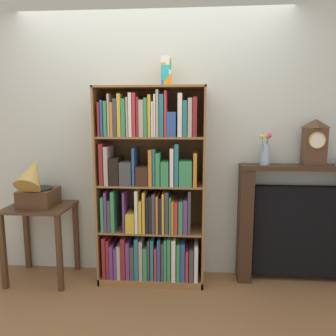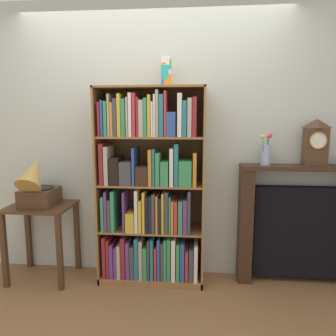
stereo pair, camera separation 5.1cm
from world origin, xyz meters
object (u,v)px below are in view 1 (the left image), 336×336
(side_table_left, at_px, (41,224))
(flower_vase, at_px, (265,151))
(mantel_clock, at_px, (314,142))
(fireplace_mantel, at_px, (299,225))
(bookshelf, at_px, (150,195))
(cup_stack, at_px, (166,72))
(gramophone, at_px, (36,186))

(side_table_left, distance_m, flower_vase, 2.19)
(side_table_left, distance_m, mantel_clock, 2.61)
(fireplace_mantel, bearing_deg, side_table_left, -176.45)
(bookshelf, bearing_deg, flower_vase, 4.32)
(cup_stack, distance_m, gramophone, 1.56)
(gramophone, xyz_separation_m, fireplace_mantel, (2.41, 0.20, -0.38))
(cup_stack, relative_size, mantel_clock, 0.64)
(side_table_left, bearing_deg, flower_vase, 3.45)
(cup_stack, height_order, mantel_clock, cup_stack)
(gramophone, relative_size, fireplace_mantel, 0.46)
(cup_stack, xyz_separation_m, mantel_clock, (1.31, 0.03, -0.61))
(side_table_left, height_order, mantel_clock, mantel_clock)
(mantel_clock, xyz_separation_m, flower_vase, (-0.42, -0.00, -0.08))
(gramophone, xyz_separation_m, mantel_clock, (2.49, 0.18, 0.39))
(side_table_left, height_order, flower_vase, flower_vase)
(side_table_left, relative_size, fireplace_mantel, 0.64)
(gramophone, xyz_separation_m, flower_vase, (2.07, 0.17, 0.31))
(bookshelf, height_order, mantel_clock, bookshelf)
(gramophone, distance_m, mantel_clock, 2.53)
(gramophone, bearing_deg, mantel_clock, 4.08)
(side_table_left, distance_m, gramophone, 0.38)
(fireplace_mantel, relative_size, mantel_clock, 2.72)
(bookshelf, bearing_deg, mantel_clock, 3.22)
(bookshelf, height_order, side_table_left, bookshelf)
(cup_stack, bearing_deg, side_table_left, -175.32)
(gramophone, bearing_deg, flower_vase, 4.80)
(bookshelf, height_order, cup_stack, cup_stack)
(gramophone, bearing_deg, fireplace_mantel, 4.70)
(fireplace_mantel, bearing_deg, gramophone, -175.30)
(flower_vase, bearing_deg, cup_stack, -178.17)
(fireplace_mantel, xyz_separation_m, flower_vase, (-0.34, -0.02, 0.69))
(mantel_clock, bearing_deg, fireplace_mantel, 165.58)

